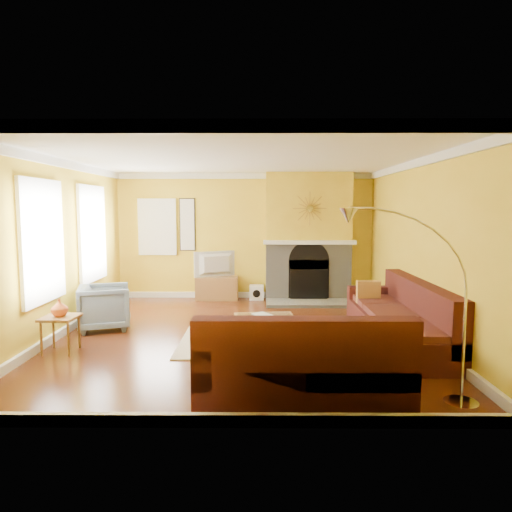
{
  "coord_description": "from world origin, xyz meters",
  "views": [
    {
      "loc": [
        0.3,
        -6.89,
        1.96
      ],
      "look_at": [
        0.25,
        0.4,
        1.19
      ],
      "focal_mm": 32.0,
      "sensor_mm": 36.0,
      "label": 1
    }
  ],
  "objects_px": {
    "side_table": "(61,334)",
    "media_console": "(217,288)",
    "sectional_sofa": "(325,320)",
    "coffee_table": "(266,330)",
    "armchair": "(105,307)",
    "arc_lamp": "(411,310)"
  },
  "relations": [
    {
      "from": "coffee_table",
      "to": "armchair",
      "type": "height_order",
      "value": "armchair"
    },
    {
      "from": "sectional_sofa",
      "to": "side_table",
      "type": "bearing_deg",
      "value": 180.0
    },
    {
      "from": "sectional_sofa",
      "to": "armchair",
      "type": "height_order",
      "value": "sectional_sofa"
    },
    {
      "from": "coffee_table",
      "to": "arc_lamp",
      "type": "bearing_deg",
      "value": -58.08
    },
    {
      "from": "sectional_sofa",
      "to": "coffee_table",
      "type": "xyz_separation_m",
      "value": [
        -0.8,
        0.5,
        -0.27
      ]
    },
    {
      "from": "coffee_table",
      "to": "arc_lamp",
      "type": "height_order",
      "value": "arc_lamp"
    },
    {
      "from": "sectional_sofa",
      "to": "coffee_table",
      "type": "height_order",
      "value": "sectional_sofa"
    },
    {
      "from": "armchair",
      "to": "sectional_sofa",
      "type": "bearing_deg",
      "value": -126.89
    },
    {
      "from": "armchair",
      "to": "arc_lamp",
      "type": "relative_size",
      "value": 0.41
    },
    {
      "from": "sectional_sofa",
      "to": "side_table",
      "type": "xyz_separation_m",
      "value": [
        -3.6,
        0.0,
        -0.2
      ]
    },
    {
      "from": "sectional_sofa",
      "to": "armchair",
      "type": "xyz_separation_m",
      "value": [
        -3.4,
        1.2,
        -0.09
      ]
    },
    {
      "from": "media_console",
      "to": "side_table",
      "type": "height_order",
      "value": "side_table"
    },
    {
      "from": "side_table",
      "to": "arc_lamp",
      "type": "distance_m",
      "value": 4.56
    },
    {
      "from": "armchair",
      "to": "arc_lamp",
      "type": "bearing_deg",
      "value": -143.59
    },
    {
      "from": "arc_lamp",
      "to": "media_console",
      "type": "bearing_deg",
      "value": 114.1
    },
    {
      "from": "media_console",
      "to": "armchair",
      "type": "bearing_deg",
      "value": -123.69
    },
    {
      "from": "side_table",
      "to": "media_console",
      "type": "bearing_deg",
      "value": 63.43
    },
    {
      "from": "armchair",
      "to": "side_table",
      "type": "height_order",
      "value": "armchair"
    },
    {
      "from": "coffee_table",
      "to": "sectional_sofa",
      "type": "bearing_deg",
      "value": -32.01
    },
    {
      "from": "coffee_table",
      "to": "media_console",
      "type": "relative_size",
      "value": 0.99
    },
    {
      "from": "sectional_sofa",
      "to": "media_console",
      "type": "bearing_deg",
      "value": 116.57
    },
    {
      "from": "armchair",
      "to": "arc_lamp",
      "type": "xyz_separation_m",
      "value": [
        3.97,
        -2.9,
        0.61
      ]
    }
  ]
}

